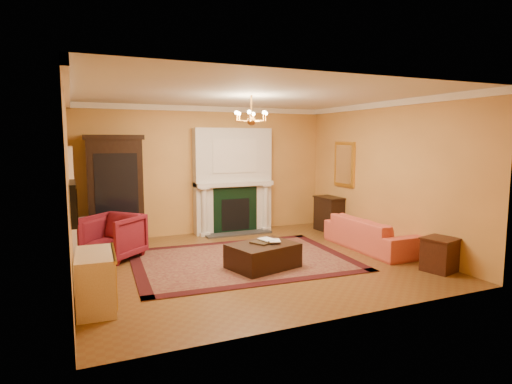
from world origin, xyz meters
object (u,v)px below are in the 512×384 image
wingback_armchair (113,235)px  console_table (329,215)px  commode (95,281)px  pedestal_table (89,234)px  end_table (440,255)px  china_cabinet (116,192)px  leather_ottoman (263,256)px  coral_sofa (371,228)px

wingback_armchair → console_table: wingback_armchair is taller
commode → pedestal_table: bearing=91.7°
end_table → console_table: bearing=89.0°
china_cabinet → wingback_armchair: 1.46m
pedestal_table → end_table: 6.43m
wingback_armchair → leather_ottoman: wingback_armchair is taller
coral_sofa → pedestal_table: bearing=71.5°
leather_ottoman → china_cabinet: bearing=111.3°
pedestal_table → commode: bearing=-90.6°
end_table → leather_ottoman: (-2.69, 1.34, -0.05)m
china_cabinet → wingback_armchair: bearing=-96.0°
wingback_armchair → console_table: bearing=52.0°
end_table → leather_ottoman: bearing=153.5°
wingback_armchair → commode: (-0.43, -2.37, -0.09)m
pedestal_table → end_table: (5.42, -3.46, -0.15)m
wingback_armchair → end_table: 5.84m
commode → end_table: bearing=-4.1°
leather_ottoman → commode: bearing=-180.0°
coral_sofa → end_table: 1.69m
china_cabinet → end_table: 6.50m
pedestal_table → coral_sofa: bearing=-18.6°
china_cabinet → pedestal_table: size_ratio=3.04×
wingback_armchair → commode: bearing=-54.2°
wingback_armchair → leather_ottoman: (2.33, -1.63, -0.24)m
commode → leather_ottoman: commode is taller
china_cabinet → coral_sofa: china_cabinet is taller
china_cabinet → coral_sofa: bearing=-26.5°
pedestal_table → china_cabinet: bearing=54.0°
wingback_armchair → leather_ottoman: 2.86m
china_cabinet → console_table: 5.00m
coral_sofa → console_table: bearing=-5.4°
wingback_armchair → console_table: (5.08, 0.52, -0.06)m
china_cabinet → commode: 3.79m
pedestal_table → end_table: bearing=-32.5°
console_table → leather_ottoman: (-2.75, -2.16, -0.18)m
coral_sofa → leather_ottoman: (-2.57, -0.33, -0.21)m
commode → leather_ottoman: size_ratio=0.90×
end_table → pedestal_table: bearing=147.5°
china_cabinet → pedestal_table: china_cabinet is taller
wingback_armchair → console_table: size_ratio=1.14×
pedestal_table → commode: 2.85m
commode → end_table: size_ratio=1.82×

